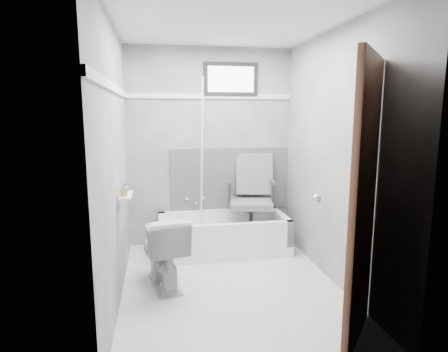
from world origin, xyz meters
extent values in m
plane|color=silver|center=(0.00, 0.00, 0.00)|extent=(2.60, 2.60, 0.00)
plane|color=silver|center=(0.00, 0.00, 2.40)|extent=(2.60, 2.60, 0.00)
cube|color=slate|center=(0.00, 1.30, 1.20)|extent=(2.00, 0.02, 2.40)
cube|color=slate|center=(0.00, -1.30, 1.20)|extent=(2.00, 0.02, 2.40)
cube|color=slate|center=(-1.00, 0.00, 1.20)|extent=(0.02, 2.60, 2.40)
cube|color=slate|center=(1.00, 0.00, 1.20)|extent=(0.02, 2.60, 2.40)
imported|color=silver|center=(-0.62, 0.14, 0.34)|extent=(0.52, 0.76, 0.68)
cube|color=#4C4C4F|center=(0.25, 1.29, 0.80)|extent=(1.50, 0.02, 0.78)
cube|color=white|center=(0.00, 1.29, 1.82)|extent=(2.00, 0.02, 0.06)
cube|color=white|center=(-0.99, 0.00, 1.82)|extent=(0.02, 2.60, 0.06)
cylinder|color=white|center=(-0.14, 1.06, 1.05)|extent=(0.02, 0.31, 1.93)
cube|color=white|center=(-0.93, 0.06, 0.90)|extent=(0.10, 0.32, 0.02)
imported|color=#9A7F4D|center=(-0.94, -0.02, 0.97)|extent=(0.06, 0.06, 0.10)
imported|color=#467281|center=(-0.94, 0.12, 0.96)|extent=(0.09, 0.09, 0.08)
camera|label=1|loc=(-0.65, -3.26, 1.61)|focal=30.00mm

